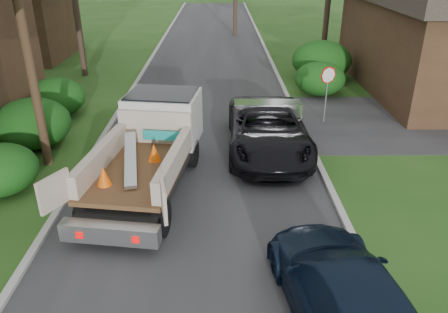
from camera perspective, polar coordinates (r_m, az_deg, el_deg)
ground at (r=11.37m, az=-3.61°, el=-12.01°), size 120.00×120.00×0.00m
road at (r=20.23m, az=-2.31°, el=5.53°), size 8.00×90.00×0.02m
curb_left at (r=20.74m, az=-13.76°, el=5.48°), size 0.20×90.00×0.12m
curb_right at (r=20.51m, az=9.27°, el=5.65°), size 0.20×90.00×0.12m
stop_sign at (r=19.28m, az=13.37°, el=9.38°), size 0.71×0.32×2.48m
utility_pole at (r=15.35m, az=-25.10°, el=16.74°), size 2.42×1.25×10.00m
house_left_far at (r=34.28m, az=-26.09°, el=16.62°), size 7.56×7.56×6.00m
hedge_left_b at (r=18.07m, az=-23.79°, el=3.96°), size 2.86×2.86×1.87m
hedge_left_c at (r=21.28m, az=-21.13°, el=7.23°), size 2.60×2.60×1.70m
hedge_right_a at (r=23.41m, az=12.41°, el=9.92°), size 2.60×2.60×1.70m
hedge_right_b at (r=26.34m, az=12.61°, el=12.19°), size 3.38×3.38×2.21m
flatbed_truck at (r=14.30m, az=-9.12°, el=2.38°), size 3.68×6.99×2.53m
black_pickup at (r=16.27m, az=5.77°, el=3.59°), size 3.03×6.35×1.75m
navy_suv at (r=9.28m, az=15.69°, el=-17.10°), size 2.89×5.60×1.55m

